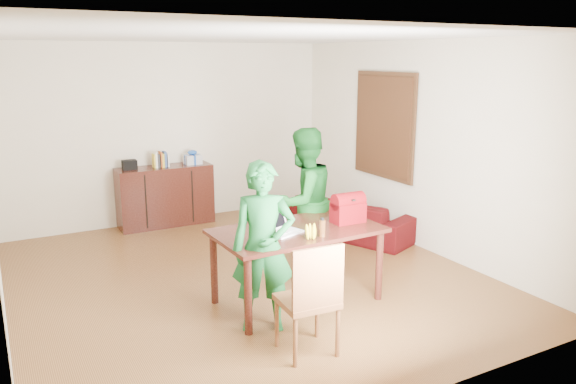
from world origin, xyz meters
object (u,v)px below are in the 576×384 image
laptop (284,229)px  bottle (322,227)px  chair (308,321)px  person_near (263,247)px  red_bag (348,211)px  person_far (304,202)px  sofa (350,217)px  table (297,238)px

laptop → bottle: bearing=-63.4°
chair → person_near: size_ratio=0.64×
bottle → red_bag: size_ratio=0.55×
person_near → bottle: size_ratio=8.42×
chair → person_far: size_ratio=0.59×
chair → sofa: 3.35m
person_near → bottle: bearing=27.3°
person_near → chair: bearing=-53.5°
person_near → sofa: person_near is taller
chair → person_far: person_far is taller
laptop → sofa: bearing=21.1°
chair → person_near: bearing=105.8°
person_near → red_bag: (1.15, 0.32, 0.12)m
bottle → chair: bearing=-130.0°
person_near → sofa: 3.07m
chair → sofa: chair is taller
table → laptop: 0.25m
chair → person_far: 1.96m
table → person_far: person_far is taller
bottle → red_bag: 0.57m
table → chair: 1.12m
person_far → red_bag: person_far is taller
table → laptop: (-0.19, -0.07, 0.15)m
bottle → red_bag: bearing=29.9°
chair → red_bag: size_ratio=2.97×
table → person_far: 0.85m
person_far → laptop: size_ratio=4.31×
table → bottle: bearing=-77.3°
chair → red_bag: (1.02, 0.91, 0.62)m
chair → bottle: bearing=53.8°
person_near → bottle: person_near is taller
person_far → chair: bearing=46.8°
person_far → laptop: 1.00m
laptop → red_bag: bearing=-17.9°
person_near → person_far: size_ratio=0.93×
person_far → sofa: bearing=-159.3°
laptop → chair: bearing=-125.0°
laptop → red_bag: red_bag is taller
table → person_near: person_near is taller
person_near → person_far: 1.47m
chair → laptop: bearing=78.2°
table → bottle: size_ratio=9.04×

